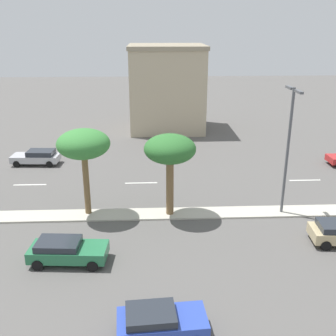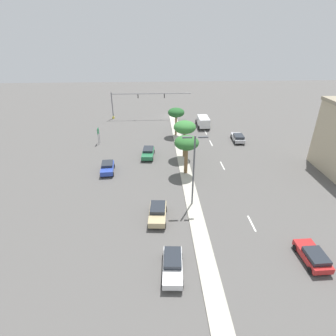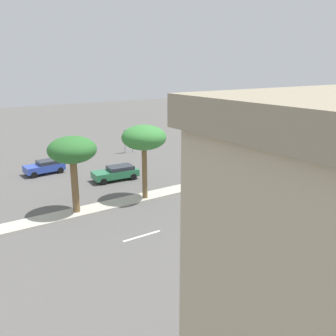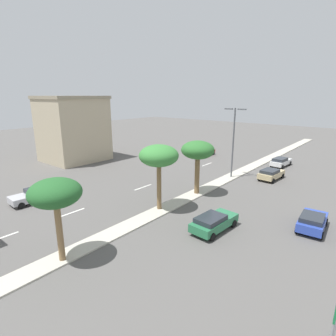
{
  "view_description": "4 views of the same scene",
  "coord_description": "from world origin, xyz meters",
  "px_view_note": "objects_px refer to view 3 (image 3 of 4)",
  "views": [
    {
      "loc": [
        26.23,
        28.7,
        13.12
      ],
      "look_at": [
        -1.44,
        29.93,
        3.07
      ],
      "focal_mm": 42.88,
      "sensor_mm": 36.0,
      "label": 1
    },
    {
      "loc": [
        4.59,
        66.0,
        19.79
      ],
      "look_at": [
        2.81,
        31.22,
        1.59
      ],
      "focal_mm": 28.78,
      "sensor_mm": 36.0,
      "label": 2
    },
    {
      "loc": [
        -25.22,
        38.57,
        11.0
      ],
      "look_at": [
        -0.67,
        21.96,
        2.49
      ],
      "focal_mm": 38.39,
      "sensor_mm": 36.0,
      "label": 3
    },
    {
      "loc": [
        15.85,
        5.79,
        10.68
      ],
      "look_at": [
        -2.45,
        28.0,
        2.99
      ],
      "focal_mm": 29.17,
      "sensor_mm": 36.0,
      "label": 4
    }
  ],
  "objects_px": {
    "palm_tree_leading": "(232,131)",
    "palm_tree_mid": "(72,151)",
    "palm_tree_right": "(144,138)",
    "sedan_blue_near": "(45,167)",
    "sedan_green_left": "(116,173)",
    "box_truck": "(317,172)",
    "directional_road_sign": "(129,136)",
    "sedan_silver_outboard": "(308,218)",
    "traffic_signal_gantry": "(251,116)"
  },
  "relations": [
    {
      "from": "palm_tree_leading",
      "to": "palm_tree_mid",
      "type": "relative_size",
      "value": 0.95
    },
    {
      "from": "palm_tree_right",
      "to": "sedan_blue_near",
      "type": "height_order",
      "value": "palm_tree_right"
    },
    {
      "from": "sedan_green_left",
      "to": "box_truck",
      "type": "xyz_separation_m",
      "value": [
        -12.02,
        -15.08,
        0.54
      ]
    },
    {
      "from": "palm_tree_right",
      "to": "palm_tree_mid",
      "type": "relative_size",
      "value": 1.06
    },
    {
      "from": "palm_tree_mid",
      "to": "directional_road_sign",
      "type": "bearing_deg",
      "value": -39.8
    },
    {
      "from": "sedan_blue_near",
      "to": "sedan_green_left",
      "type": "relative_size",
      "value": 0.89
    },
    {
      "from": "palm_tree_mid",
      "to": "sedan_silver_outboard",
      "type": "height_order",
      "value": "palm_tree_mid"
    },
    {
      "from": "sedan_silver_outboard",
      "to": "sedan_blue_near",
      "type": "relative_size",
      "value": 1.14
    },
    {
      "from": "palm_tree_leading",
      "to": "palm_tree_mid",
      "type": "distance_m",
      "value": 16.35
    },
    {
      "from": "sedan_blue_near",
      "to": "palm_tree_mid",
      "type": "bearing_deg",
      "value": 175.12
    },
    {
      "from": "directional_road_sign",
      "to": "palm_tree_leading",
      "type": "distance_m",
      "value": 15.67
    },
    {
      "from": "sedan_silver_outboard",
      "to": "palm_tree_mid",
      "type": "bearing_deg",
      "value": 47.02
    },
    {
      "from": "palm_tree_leading",
      "to": "sedan_silver_outboard",
      "type": "relative_size",
      "value": 1.2
    },
    {
      "from": "palm_tree_leading",
      "to": "box_truck",
      "type": "height_order",
      "value": "palm_tree_leading"
    },
    {
      "from": "sedan_silver_outboard",
      "to": "sedan_blue_near",
      "type": "distance_m",
      "value": 26.23
    },
    {
      "from": "box_truck",
      "to": "directional_road_sign",
      "type": "bearing_deg",
      "value": 21.9
    },
    {
      "from": "traffic_signal_gantry",
      "to": "sedan_silver_outboard",
      "type": "xyz_separation_m",
      "value": [
        -21.11,
        16.29,
        -3.47
      ]
    },
    {
      "from": "box_truck",
      "to": "sedan_silver_outboard",
      "type": "bearing_deg",
      "value": 121.47
    },
    {
      "from": "traffic_signal_gantry",
      "to": "directional_road_sign",
      "type": "relative_size",
      "value": 6.23
    },
    {
      "from": "directional_road_sign",
      "to": "sedan_silver_outboard",
      "type": "bearing_deg",
      "value": 179.52
    },
    {
      "from": "palm_tree_leading",
      "to": "sedan_green_left",
      "type": "height_order",
      "value": "palm_tree_leading"
    },
    {
      "from": "palm_tree_right",
      "to": "sedan_blue_near",
      "type": "bearing_deg",
      "value": 21.65
    },
    {
      "from": "sedan_silver_outboard",
      "to": "box_truck",
      "type": "xyz_separation_m",
      "value": [
        5.42,
        -8.85,
        0.52
      ]
    },
    {
      "from": "traffic_signal_gantry",
      "to": "box_truck",
      "type": "bearing_deg",
      "value": 154.65
    },
    {
      "from": "traffic_signal_gantry",
      "to": "directional_road_sign",
      "type": "height_order",
      "value": "traffic_signal_gantry"
    },
    {
      "from": "directional_road_sign",
      "to": "box_truck",
      "type": "relative_size",
      "value": 0.54
    },
    {
      "from": "palm_tree_mid",
      "to": "box_truck",
      "type": "relative_size",
      "value": 1.03
    },
    {
      "from": "palm_tree_right",
      "to": "sedan_silver_outboard",
      "type": "bearing_deg",
      "value": -149.74
    },
    {
      "from": "palm_tree_mid",
      "to": "traffic_signal_gantry",
      "type": "bearing_deg",
      "value": -71.77
    },
    {
      "from": "sedan_green_left",
      "to": "sedan_silver_outboard",
      "type": "bearing_deg",
      "value": -160.36
    },
    {
      "from": "directional_road_sign",
      "to": "palm_tree_right",
      "type": "bearing_deg",
      "value": 156.48
    },
    {
      "from": "palm_tree_right",
      "to": "box_truck",
      "type": "height_order",
      "value": "palm_tree_right"
    },
    {
      "from": "palm_tree_leading",
      "to": "sedan_blue_near",
      "type": "relative_size",
      "value": 1.38
    },
    {
      "from": "box_truck",
      "to": "sedan_blue_near",
      "type": "bearing_deg",
      "value": 48.2
    },
    {
      "from": "traffic_signal_gantry",
      "to": "sedan_silver_outboard",
      "type": "height_order",
      "value": "traffic_signal_gantry"
    },
    {
      "from": "palm_tree_leading",
      "to": "palm_tree_mid",
      "type": "bearing_deg",
      "value": 90.82
    },
    {
      "from": "palm_tree_leading",
      "to": "sedan_silver_outboard",
      "type": "xyz_separation_m",
      "value": [
        -11.87,
        3.87,
        -3.96
      ]
    },
    {
      "from": "palm_tree_leading",
      "to": "palm_tree_right",
      "type": "xyz_separation_m",
      "value": [
        -0.6,
        10.44,
        0.52
      ]
    },
    {
      "from": "palm_tree_mid",
      "to": "sedan_green_left",
      "type": "height_order",
      "value": "palm_tree_mid"
    },
    {
      "from": "directional_road_sign",
      "to": "sedan_blue_near",
      "type": "height_order",
      "value": "directional_road_sign"
    },
    {
      "from": "sedan_silver_outboard",
      "to": "directional_road_sign",
      "type": "bearing_deg",
      "value": -0.48
    },
    {
      "from": "palm_tree_leading",
      "to": "palm_tree_right",
      "type": "bearing_deg",
      "value": 93.28
    },
    {
      "from": "palm_tree_mid",
      "to": "palm_tree_right",
      "type": "bearing_deg",
      "value": -93.53
    },
    {
      "from": "palm_tree_right",
      "to": "sedan_silver_outboard",
      "type": "height_order",
      "value": "palm_tree_right"
    },
    {
      "from": "palm_tree_leading",
      "to": "box_truck",
      "type": "bearing_deg",
      "value": -142.27
    },
    {
      "from": "sedan_green_left",
      "to": "palm_tree_mid",
      "type": "bearing_deg",
      "value": 132.83
    },
    {
      "from": "traffic_signal_gantry",
      "to": "palm_tree_right",
      "type": "height_order",
      "value": "palm_tree_right"
    },
    {
      "from": "traffic_signal_gantry",
      "to": "sedan_silver_outboard",
      "type": "bearing_deg",
      "value": 142.35
    },
    {
      "from": "traffic_signal_gantry",
      "to": "sedan_blue_near",
      "type": "relative_size",
      "value": 4.69
    },
    {
      "from": "palm_tree_mid",
      "to": "sedan_blue_near",
      "type": "xyz_separation_m",
      "value": [
        11.96,
        -1.02,
        -4.13
      ]
    }
  ]
}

